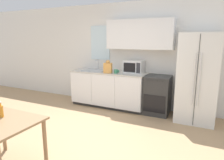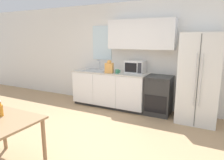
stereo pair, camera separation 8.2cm
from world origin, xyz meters
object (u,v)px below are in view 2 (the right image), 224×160
Objects in this scene: coffee_mug at (117,71)px; drink_bottle at (1,110)px; microwave at (135,67)px; oven_range at (159,95)px; refrigerator at (199,79)px.

drink_bottle is (-0.49, -2.76, -0.18)m from coffee_mug.
microwave is 3.17m from drink_bottle.
microwave is (-0.64, 0.09, 0.63)m from oven_range.
coffee_mug is (-0.37, -0.28, -0.10)m from microwave.
refrigerator is 3.72m from drink_bottle.
microwave is 3.79× the size of coffee_mug.
coffee_mug reaches higher than drink_bottle.
drink_bottle is (-0.86, -3.04, -0.28)m from microwave.
coffee_mug is at bearing 79.94° from drink_bottle.
oven_range is at bearing -7.97° from microwave.
coffee_mug is 2.81m from drink_bottle.
oven_range is at bearing 10.53° from coffee_mug.
microwave is at bearing 36.94° from coffee_mug.
drink_bottle reaches higher than oven_range.
refrigerator is at bearing 3.68° from coffee_mug.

